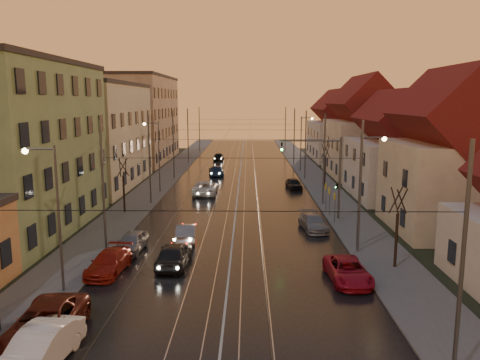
# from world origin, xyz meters

# --- Properties ---
(ground) EXTENTS (160.00, 160.00, 0.00)m
(ground) POSITION_xyz_m (0.00, 0.00, 0.00)
(ground) COLOR black
(ground) RESTS_ON ground
(road) EXTENTS (16.00, 120.00, 0.04)m
(road) POSITION_xyz_m (0.00, 40.00, 0.02)
(road) COLOR black
(road) RESTS_ON ground
(sidewalk_left) EXTENTS (4.00, 120.00, 0.15)m
(sidewalk_left) POSITION_xyz_m (-10.00, 40.00, 0.07)
(sidewalk_left) COLOR #4C4C4C
(sidewalk_left) RESTS_ON ground
(sidewalk_right) EXTENTS (4.00, 120.00, 0.15)m
(sidewalk_right) POSITION_xyz_m (10.00, 40.00, 0.07)
(sidewalk_right) COLOR #4C4C4C
(sidewalk_right) RESTS_ON ground
(tram_rail_0) EXTENTS (0.06, 120.00, 0.03)m
(tram_rail_0) POSITION_xyz_m (-2.20, 40.00, 0.06)
(tram_rail_0) COLOR gray
(tram_rail_0) RESTS_ON road
(tram_rail_1) EXTENTS (0.06, 120.00, 0.03)m
(tram_rail_1) POSITION_xyz_m (-0.77, 40.00, 0.06)
(tram_rail_1) COLOR gray
(tram_rail_1) RESTS_ON road
(tram_rail_2) EXTENTS (0.06, 120.00, 0.03)m
(tram_rail_2) POSITION_xyz_m (0.77, 40.00, 0.06)
(tram_rail_2) COLOR gray
(tram_rail_2) RESTS_ON road
(tram_rail_3) EXTENTS (0.06, 120.00, 0.03)m
(tram_rail_3) POSITION_xyz_m (2.20, 40.00, 0.06)
(tram_rail_3) COLOR gray
(tram_rail_3) RESTS_ON road
(apartment_left_1) EXTENTS (10.00, 18.00, 13.00)m
(apartment_left_1) POSITION_xyz_m (-17.50, 14.00, 6.50)
(apartment_left_1) COLOR #637F50
(apartment_left_1) RESTS_ON ground
(apartment_left_2) EXTENTS (10.00, 20.00, 12.00)m
(apartment_left_2) POSITION_xyz_m (-17.50, 34.00, 6.00)
(apartment_left_2) COLOR #BFB594
(apartment_left_2) RESTS_ON ground
(apartment_left_3) EXTENTS (10.00, 24.00, 14.00)m
(apartment_left_3) POSITION_xyz_m (-17.50, 58.00, 7.00)
(apartment_left_3) COLOR #8D6F5B
(apartment_left_3) RESTS_ON ground
(house_right_1) EXTENTS (8.67, 10.20, 10.80)m
(house_right_1) POSITION_xyz_m (17.00, 15.00, 5.45)
(house_right_1) COLOR #B4AA8A
(house_right_1) RESTS_ON ground
(house_right_2) EXTENTS (9.18, 12.24, 9.20)m
(house_right_2) POSITION_xyz_m (17.00, 28.00, 4.64)
(house_right_2) COLOR beige
(house_right_2) RESTS_ON ground
(house_right_3) EXTENTS (9.18, 14.28, 11.50)m
(house_right_3) POSITION_xyz_m (17.00, 43.00, 5.80)
(house_right_3) COLOR #B4AA8A
(house_right_3) RESTS_ON ground
(house_right_4) EXTENTS (9.18, 16.32, 10.00)m
(house_right_4) POSITION_xyz_m (17.00, 61.00, 5.05)
(house_right_4) COLOR beige
(house_right_4) RESTS_ON ground
(catenary_pole_r_0) EXTENTS (0.16, 0.16, 9.00)m
(catenary_pole_r_0) POSITION_xyz_m (8.60, -6.00, 4.50)
(catenary_pole_r_0) COLOR #595B60
(catenary_pole_r_0) RESTS_ON ground
(catenary_pole_l_1) EXTENTS (0.16, 0.16, 9.00)m
(catenary_pole_l_1) POSITION_xyz_m (-8.60, 9.00, 4.50)
(catenary_pole_l_1) COLOR #595B60
(catenary_pole_l_1) RESTS_ON ground
(catenary_pole_r_1) EXTENTS (0.16, 0.16, 9.00)m
(catenary_pole_r_1) POSITION_xyz_m (8.60, 9.00, 4.50)
(catenary_pole_r_1) COLOR #595B60
(catenary_pole_r_1) RESTS_ON ground
(catenary_pole_l_2) EXTENTS (0.16, 0.16, 9.00)m
(catenary_pole_l_2) POSITION_xyz_m (-8.60, 24.00, 4.50)
(catenary_pole_l_2) COLOR #595B60
(catenary_pole_l_2) RESTS_ON ground
(catenary_pole_r_2) EXTENTS (0.16, 0.16, 9.00)m
(catenary_pole_r_2) POSITION_xyz_m (8.60, 24.00, 4.50)
(catenary_pole_r_2) COLOR #595B60
(catenary_pole_r_2) RESTS_ON ground
(catenary_pole_l_3) EXTENTS (0.16, 0.16, 9.00)m
(catenary_pole_l_3) POSITION_xyz_m (-8.60, 39.00, 4.50)
(catenary_pole_l_3) COLOR #595B60
(catenary_pole_l_3) RESTS_ON ground
(catenary_pole_r_3) EXTENTS (0.16, 0.16, 9.00)m
(catenary_pole_r_3) POSITION_xyz_m (8.60, 39.00, 4.50)
(catenary_pole_r_3) COLOR #595B60
(catenary_pole_r_3) RESTS_ON ground
(catenary_pole_l_4) EXTENTS (0.16, 0.16, 9.00)m
(catenary_pole_l_4) POSITION_xyz_m (-8.60, 54.00, 4.50)
(catenary_pole_l_4) COLOR #595B60
(catenary_pole_l_4) RESTS_ON ground
(catenary_pole_r_4) EXTENTS (0.16, 0.16, 9.00)m
(catenary_pole_r_4) POSITION_xyz_m (8.60, 54.00, 4.50)
(catenary_pole_r_4) COLOR #595B60
(catenary_pole_r_4) RESTS_ON ground
(catenary_pole_l_5) EXTENTS (0.16, 0.16, 9.00)m
(catenary_pole_l_5) POSITION_xyz_m (-8.60, 72.00, 4.50)
(catenary_pole_l_5) COLOR #595B60
(catenary_pole_l_5) RESTS_ON ground
(catenary_pole_r_5) EXTENTS (0.16, 0.16, 9.00)m
(catenary_pole_r_5) POSITION_xyz_m (8.60, 72.00, 4.50)
(catenary_pole_r_5) COLOR #595B60
(catenary_pole_r_5) RESTS_ON ground
(street_lamp_0) EXTENTS (1.75, 0.32, 8.00)m
(street_lamp_0) POSITION_xyz_m (-9.10, 2.00, 4.89)
(street_lamp_0) COLOR #595B60
(street_lamp_0) RESTS_ON ground
(street_lamp_1) EXTENTS (1.75, 0.32, 8.00)m
(street_lamp_1) POSITION_xyz_m (9.10, 10.00, 4.89)
(street_lamp_1) COLOR #595B60
(street_lamp_1) RESTS_ON ground
(street_lamp_2) EXTENTS (1.75, 0.32, 8.00)m
(street_lamp_2) POSITION_xyz_m (-9.10, 30.00, 4.89)
(street_lamp_2) COLOR #595B60
(street_lamp_2) RESTS_ON ground
(street_lamp_3) EXTENTS (1.75, 0.32, 8.00)m
(street_lamp_3) POSITION_xyz_m (9.10, 46.00, 4.89)
(street_lamp_3) COLOR #595B60
(street_lamp_3) RESTS_ON ground
(traffic_light_mast) EXTENTS (5.30, 0.32, 7.20)m
(traffic_light_mast) POSITION_xyz_m (7.99, 18.00, 4.60)
(traffic_light_mast) COLOR #595B60
(traffic_light_mast) RESTS_ON ground
(bare_tree_0) EXTENTS (1.09, 1.09, 5.11)m
(bare_tree_0) POSITION_xyz_m (-10.20, 20.00, 2.49)
(bare_tree_0) COLOR black
(bare_tree_0) RESTS_ON ground
(bare_tree_1) EXTENTS (1.09, 1.09, 5.11)m
(bare_tree_1) POSITION_xyz_m (10.20, 6.00, 2.49)
(bare_tree_1) COLOR black
(bare_tree_1) RESTS_ON ground
(bare_tree_2) EXTENTS (1.09, 1.09, 5.11)m
(bare_tree_2) POSITION_xyz_m (10.40, 34.00, 2.49)
(bare_tree_2) COLOR black
(bare_tree_2) RESTS_ON ground
(driving_car_0) EXTENTS (1.99, 4.61, 1.55)m
(driving_car_0) POSITION_xyz_m (-3.49, 6.30, 0.77)
(driving_car_0) COLOR black
(driving_car_0) RESTS_ON ground
(driving_car_1) EXTENTS (1.80, 4.11, 1.31)m
(driving_car_1) POSITION_xyz_m (-3.46, 11.59, 0.66)
(driving_car_1) COLOR gray
(driving_car_1) RESTS_ON ground
(driving_car_2) EXTENTS (2.57, 5.52, 1.53)m
(driving_car_2) POSITION_xyz_m (-3.56, 28.83, 0.76)
(driving_car_2) COLOR silver
(driving_car_2) RESTS_ON ground
(driving_car_3) EXTENTS (2.49, 4.99, 1.39)m
(driving_car_3) POSITION_xyz_m (-3.22, 42.03, 0.70)
(driving_car_3) COLOR #172947
(driving_car_3) RESTS_ON ground
(driving_car_4) EXTENTS (1.71, 4.22, 1.43)m
(driving_car_4) POSITION_xyz_m (-3.90, 58.17, 0.72)
(driving_car_4) COLOR black
(driving_car_4) RESTS_ON ground
(parked_left_0) EXTENTS (2.19, 4.83, 1.54)m
(parked_left_0) POSITION_xyz_m (-6.94, -5.12, 0.77)
(parked_left_0) COLOR white
(parked_left_0) RESTS_ON ground
(parked_left_1) EXTENTS (2.78, 5.67, 1.55)m
(parked_left_1) POSITION_xyz_m (-7.60, -3.05, 0.77)
(parked_left_1) COLOR #601B10
(parked_left_1) RESTS_ON ground
(parked_left_2) EXTENTS (2.17, 4.61, 1.30)m
(parked_left_2) POSITION_xyz_m (-7.23, 5.06, 0.65)
(parked_left_2) COLOR #A51D10
(parked_left_2) RESTS_ON ground
(parked_left_3) EXTENTS (1.86, 4.07, 1.35)m
(parked_left_3) POSITION_xyz_m (-6.84, 9.07, 0.68)
(parked_left_3) COLOR gray
(parked_left_3) RESTS_ON ground
(parked_right_0) EXTENTS (2.36, 4.70, 1.28)m
(parked_right_0) POSITION_xyz_m (6.86, 3.94, 0.64)
(parked_right_0) COLOR #AF1127
(parked_right_0) RESTS_ON ground
(parked_right_1) EXTENTS (2.28, 4.49, 1.25)m
(parked_right_1) POSITION_xyz_m (6.37, 14.71, 0.62)
(parked_right_1) COLOR gray
(parked_right_1) RESTS_ON ground
(parked_right_2) EXTENTS (1.98, 3.87, 1.26)m
(parked_right_2) POSITION_xyz_m (6.52, 32.32, 0.63)
(parked_right_2) COLOR black
(parked_right_2) RESTS_ON ground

